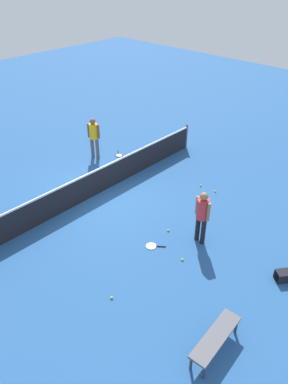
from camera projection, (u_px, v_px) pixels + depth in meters
name	position (u px, v px, depth m)	size (l,w,h in m)	color
ground_plane	(98.00, 194.00, 12.84)	(40.00, 40.00, 0.00)	#265693
court_net	(97.00, 182.00, 12.57)	(10.09, 0.09, 1.07)	#4C4C51
player_near_side	(202.00, 213.00, 10.20)	(0.39, 0.53, 1.70)	black
player_far_side	(94.00, 135.00, 14.56)	(0.46, 0.50, 1.70)	#595960
tennis_racket_near_player	(152.00, 246.00, 10.55)	(0.50, 0.56, 0.03)	white
tennis_racket_far_player	(119.00, 155.00, 15.25)	(0.49, 0.57, 0.03)	black
tennis_ball_near_player	(203.00, 199.00, 12.49)	(0.07, 0.07, 0.07)	#C6E033
tennis_ball_by_net	(182.00, 259.00, 10.06)	(0.07, 0.07, 0.07)	#C6E033
tennis_ball_midcourt	(168.00, 230.00, 11.11)	(0.07, 0.07, 0.07)	#C6E033
tennis_ball_baseline	(215.00, 191.00, 12.91)	(0.07, 0.07, 0.07)	#C6E033
tennis_ball_stray_left	(201.00, 186.00, 13.23)	(0.07, 0.07, 0.07)	#C6E033
tennis_ball_stray_right	(112.00, 298.00, 8.95)	(0.07, 0.07, 0.07)	#C6E033
courtside_bench	(216.00, 338.00, 7.59)	(1.52, 0.50, 0.48)	#595960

